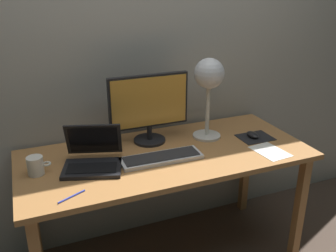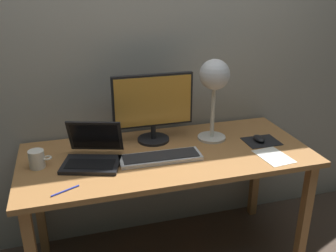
{
  "view_description": "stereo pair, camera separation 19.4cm",
  "coord_description": "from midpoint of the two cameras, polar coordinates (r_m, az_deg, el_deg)",
  "views": [
    {
      "loc": [
        -0.69,
        -1.72,
        1.65
      ],
      "look_at": [
        -0.01,
        -0.05,
        0.92
      ],
      "focal_mm": 39.65,
      "sensor_mm": 36.0,
      "label": 1
    },
    {
      "loc": [
        -0.51,
        -1.79,
        1.65
      ],
      "look_at": [
        -0.01,
        -0.05,
        0.92
      ],
      "focal_mm": 39.65,
      "sensor_mm": 36.0,
      "label": 2
    }
  ],
  "objects": [
    {
      "name": "paper_sheet_near_mouse",
      "position": [
        2.13,
        18.49,
        -4.51
      ],
      "size": [
        0.17,
        0.22,
        0.0
      ],
      "primitive_type": "cube",
      "rotation": [
        0.0,
        0.0,
        0.1
      ],
      "color": "white",
      "rests_on": "desk"
    },
    {
      "name": "monitor",
      "position": [
        2.13,
        0.28,
        3.21
      ],
      "size": [
        0.47,
        0.19,
        0.4
      ],
      "color": "black",
      "rests_on": "desk"
    },
    {
      "name": "desk",
      "position": [
        2.1,
        2.56,
        -6.11
      ],
      "size": [
        1.6,
        0.7,
        0.74
      ],
      "color": "#A8703D",
      "rests_on": "ground"
    },
    {
      "name": "back_wall",
      "position": [
        2.26,
        -0.44,
        13.12
      ],
      "size": [
        4.8,
        0.06,
        2.6
      ],
      "primitive_type": "cube",
      "color": "#9E998E",
      "rests_on": "ground"
    },
    {
      "name": "mouse",
      "position": [
        2.28,
        16.21,
        -1.91
      ],
      "size": [
        0.06,
        0.1,
        0.03
      ],
      "primitive_type": "ellipsoid",
      "color": "black",
      "rests_on": "mousepad"
    },
    {
      "name": "mousepad",
      "position": [
        2.29,
        16.55,
        -2.33
      ],
      "size": [
        0.2,
        0.16,
        0.0
      ],
      "primitive_type": "cube",
      "color": "black",
      "rests_on": "desk"
    },
    {
      "name": "laptop",
      "position": [
        1.97,
        -8.71,
        -3.85
      ],
      "size": [
        0.36,
        0.35,
        0.21
      ],
      "color": "black",
      "rests_on": "desk"
    },
    {
      "name": "coffee_mug",
      "position": [
        1.97,
        -16.86,
        -4.95
      ],
      "size": [
        0.11,
        0.08,
        0.09
      ],
      "color": "white",
      "rests_on": "desk"
    },
    {
      "name": "pen",
      "position": [
        1.75,
        -12.43,
        -9.78
      ],
      "size": [
        0.13,
        0.07,
        0.01
      ],
      "primitive_type": "cylinder",
      "rotation": [
        0.0,
        1.57,
        0.45
      ],
      "color": "#2633A5",
      "rests_on": "desk"
    },
    {
      "name": "keyboard_main",
      "position": [
        1.98,
        1.68,
        -4.91
      ],
      "size": [
        0.44,
        0.15,
        0.03
      ],
      "color": "silver",
      "rests_on": "desk"
    },
    {
      "name": "desk_lamp",
      "position": [
        2.14,
        9.75,
        6.88
      ],
      "size": [
        0.18,
        0.18,
        0.48
      ],
      "color": "beige",
      "rests_on": "desk"
    }
  ]
}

